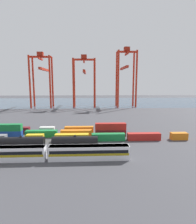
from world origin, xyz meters
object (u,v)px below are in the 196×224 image
shipping_container_13 (76,133)px  shipping_container_10 (6,134)px  shipping_container_4 (72,137)px  shipping_container_6 (144,137)px  gantry_crane_west (42,75)px  gantry_crane_central (84,76)px  freight_tank_row (21,143)px  gantry_crane_east (126,72)px  passenger_train (4,153)px  shipping_container_18 (47,130)px  shipping_container_5 (108,137)px  shipping_container_19 (79,130)px

shipping_container_13 → shipping_container_10: bearing=180.0°
shipping_container_4 → shipping_container_6: same height
gantry_crane_west → gantry_crane_central: bearing=2.2°
freight_tank_row → gantry_crane_east: bearing=63.9°
shipping_container_13 → gantry_crane_central: 100.62m
passenger_train → shipping_container_6: size_ratio=5.58×
freight_tank_row → shipping_container_10: (-10.73, 14.09, -0.81)m
shipping_container_6 → shipping_container_18: (-37.78, 11.58, 0.00)m
shipping_container_10 → gantry_crane_east: (64.47, 95.81, 28.93)m
shipping_container_5 → gantry_crane_central: (-11.21, 103.05, 25.78)m
freight_tank_row → shipping_container_13: (16.31, 14.09, -0.81)m
gantry_crane_west → freight_tank_row: bearing=-79.9°
shipping_container_6 → shipping_container_18: bearing=163.0°
freight_tank_row → gantry_crane_west: 114.62m
passenger_train → shipping_container_13: passenger_train is taller
shipping_container_19 → shipping_container_6: bearing=-25.4°
freight_tank_row → shipping_container_5: (28.33, 8.30, -0.81)m
shipping_container_4 → shipping_container_10: bearing=167.4°
shipping_container_13 → shipping_container_4: bearing=-101.3°
shipping_container_18 → gantry_crane_central: 95.97m
passenger_train → shipping_container_13: size_ratio=5.58×
shipping_container_10 → gantry_crane_west: bearing=95.2°
shipping_container_4 → gantry_crane_central: gantry_crane_central is taller
shipping_container_19 → gantry_crane_west: 100.82m
shipping_container_13 → shipping_container_18: 13.84m
shipping_container_10 → shipping_container_19: same height
shipping_container_6 → shipping_container_13: size_ratio=1.00×
shipping_container_19 → shipping_container_13: bearing=-97.7°
gantry_crane_east → shipping_container_13: bearing=-111.3°
gantry_crane_central → passenger_train: bearing=-98.8°
gantry_crane_west → gantry_crane_east: gantry_crane_east is taller
passenger_train → shipping_container_10: (-9.29, 22.75, -0.84)m
gantry_crane_central → gantry_crane_east: gantry_crane_east is taller
shipping_container_19 → gantry_crane_east: gantry_crane_east is taller
passenger_train → gantry_crane_central: size_ratio=1.52×
gantry_crane_central → gantry_crane_west: bearing=-177.8°
passenger_train → gantry_crane_west: 122.73m
shipping_container_5 → shipping_container_18: same height
shipping_container_10 → gantry_crane_west: (-8.77, 95.85, 26.75)m
shipping_container_10 → shipping_container_19: 28.41m
shipping_container_18 → gantry_crane_central: (13.39, 91.47, 25.78)m
shipping_container_10 → shipping_container_13: 27.03m
gantry_crane_west → gantry_crane_central: (36.62, 1.41, -0.98)m
freight_tank_row → shipping_container_13: freight_tank_row is taller
freight_tank_row → gantry_crane_west: gantry_crane_west is taller
freight_tank_row → shipping_container_13: bearing=40.8°
gantry_crane_west → gantry_crane_central: gantry_crane_west is taller
shipping_container_18 → freight_tank_row: bearing=-100.6°
gantry_crane_west → gantry_crane_east: (73.24, -0.03, 2.17)m
freight_tank_row → shipping_container_4: size_ratio=3.98×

